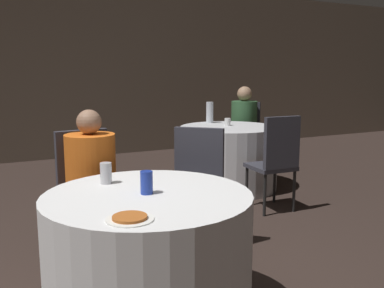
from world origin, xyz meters
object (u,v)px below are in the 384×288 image
at_px(person_orange_shirt, 95,189).
at_px(soda_can_blue, 147,183).
at_px(chair_near_north, 87,185).
at_px(soda_can_silver, 106,173).
at_px(chair_far_northeast, 245,130).
at_px(pizza_plate_near, 130,218).
at_px(person_green_jacket, 243,129).
at_px(chair_near_northeast, 196,181).
at_px(chair_far_south, 277,156).
at_px(bottle_far, 210,112).
at_px(table_near, 149,260).
at_px(table_far, 228,157).

bearing_deg(person_orange_shirt, soda_can_blue, 89.75).
relative_size(chair_near_north, soda_can_silver, 7.86).
relative_size(chair_far_northeast, pizza_plate_near, 4.53).
bearing_deg(person_green_jacket, soda_can_blue, 93.85).
bearing_deg(pizza_plate_near, chair_near_northeast, 51.06).
bearing_deg(chair_far_northeast, chair_far_south, 110.77).
bearing_deg(person_green_jacket, person_orange_shirt, 83.41).
height_order(chair_far_south, pizza_plate_near, chair_far_south).
distance_m(chair_near_north, bottle_far, 2.61).
relative_size(chair_near_northeast, chair_far_northeast, 1.00).
relative_size(table_near, soda_can_silver, 9.10).
height_order(chair_far_south, person_green_jacket, person_green_jacket).
bearing_deg(table_near, chair_near_north, 96.44).
bearing_deg(table_far, chair_far_northeast, 45.39).
height_order(chair_near_northeast, bottle_far, bottle_far).
bearing_deg(chair_near_northeast, chair_near_north, 24.26).
xyz_separation_m(chair_far_south, person_orange_shirt, (-1.89, -0.45, 0.01)).
distance_m(chair_far_northeast, person_green_jacket, 0.17).
bearing_deg(chair_near_north, chair_near_northeast, 155.74).
height_order(pizza_plate_near, soda_can_blue, soda_can_blue).
xyz_separation_m(table_far, chair_near_northeast, (-1.20, -1.52, 0.20)).
distance_m(table_near, chair_near_north, 0.99).
bearing_deg(person_orange_shirt, soda_can_silver, 77.91).
distance_m(table_far, person_green_jacket, 0.86).
bearing_deg(person_orange_shirt, table_far, -149.90).
relative_size(table_near, chair_near_north, 1.16).
relative_size(chair_near_northeast, pizza_plate_near, 4.53).
height_order(chair_far_south, person_orange_shirt, person_orange_shirt).
bearing_deg(soda_can_blue, person_green_jacket, 49.24).
distance_m(chair_far_south, person_green_jacket, 1.71).
bearing_deg(soda_can_blue, table_near, -33.09).
distance_m(chair_near_north, pizza_plate_near, 1.33).
distance_m(chair_near_northeast, soda_can_silver, 0.93).
height_order(table_near, person_green_jacket, person_green_jacket).
bearing_deg(person_green_jacket, table_near, 93.92).
xyz_separation_m(chair_near_north, person_green_jacket, (2.54, 1.86, 0.04)).
distance_m(table_near, soda_can_blue, 0.43).
bearing_deg(person_orange_shirt, table_near, 90.00).
xyz_separation_m(person_orange_shirt, soda_can_blue, (0.09, -0.80, 0.23)).
distance_m(table_near, chair_far_northeast, 3.90).
bearing_deg(person_green_jacket, pizza_plate_near, 94.82).
bearing_deg(pizza_plate_near, chair_far_northeast, 50.03).
bearing_deg(soda_can_blue, chair_near_north, 96.23).
bearing_deg(soda_can_silver, bottle_far, 50.31).
bearing_deg(bottle_far, table_far, -88.01).
bearing_deg(soda_can_silver, chair_far_northeast, 44.51).
bearing_deg(table_far, person_orange_shirt, -143.46).
bearing_deg(chair_far_south, person_orange_shirt, -163.64).
bearing_deg(table_far, person_green_jacket, 45.39).
distance_m(chair_far_south, bottle_far, 1.47).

